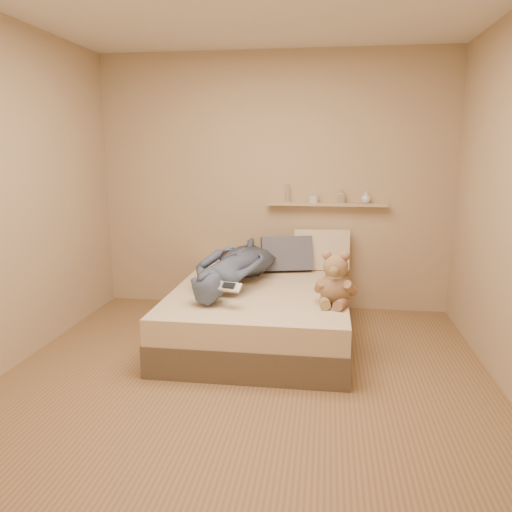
% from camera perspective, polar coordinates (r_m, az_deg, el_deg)
% --- Properties ---
extents(room, '(3.80, 3.80, 3.80)m').
position_cam_1_polar(room, '(3.29, -1.60, 6.19)').
color(room, olive).
rests_on(room, ground).
extents(bed, '(1.50, 1.90, 0.45)m').
position_cam_1_polar(bed, '(4.43, 0.51, -6.56)').
color(bed, brown).
rests_on(bed, floor).
extents(game_console, '(0.20, 0.13, 0.07)m').
position_cam_1_polar(game_console, '(3.79, -3.09, -3.54)').
color(game_console, silver).
rests_on(game_console, bed).
extents(teddy_bear, '(0.35, 0.35, 0.43)m').
position_cam_1_polar(teddy_bear, '(3.92, 9.04, -3.03)').
color(teddy_bear, '#967152').
rests_on(teddy_bear, bed).
extents(dark_plush, '(0.17, 0.17, 0.27)m').
position_cam_1_polar(dark_plush, '(4.73, -3.51, -1.07)').
color(dark_plush, black).
rests_on(dark_plush, bed).
extents(pillow_cream, '(0.57, 0.24, 0.41)m').
position_cam_1_polar(pillow_cream, '(5.09, 7.47, 0.75)').
color(pillow_cream, beige).
rests_on(pillow_cream, bed).
extents(pillow_grey, '(0.54, 0.36, 0.37)m').
position_cam_1_polar(pillow_grey, '(4.97, 3.52, 0.21)').
color(pillow_grey, slate).
rests_on(pillow_grey, bed).
extents(person, '(0.84, 1.61, 0.37)m').
position_cam_1_polar(person, '(4.46, -2.29, -0.97)').
color(person, '#424D68').
rests_on(person, bed).
extents(wall_shelf, '(1.20, 0.12, 0.03)m').
position_cam_1_polar(wall_shelf, '(5.10, 8.07, 5.88)').
color(wall_shelf, tan).
rests_on(wall_shelf, wall_back).
extents(shelf_bottles, '(0.85, 0.11, 0.18)m').
position_cam_1_polar(shelf_bottles, '(5.09, 9.57, 6.69)').
color(shelf_bottles, white).
rests_on(shelf_bottles, wall_shelf).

